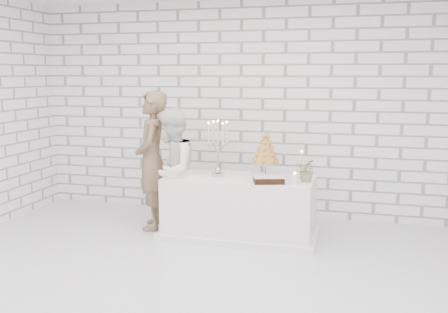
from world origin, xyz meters
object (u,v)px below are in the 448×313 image
cake_table (239,207)px  groom (152,160)px  croquembouche (265,154)px  candelabra (218,148)px  bride (172,172)px

cake_table → groom: (-1.18, 0.07, 0.52)m
cake_table → croquembouche: bearing=24.7°
cake_table → candelabra: size_ratio=2.58×
groom → croquembouche: size_ratio=3.22×
cake_table → croquembouche: 0.73m
cake_table → candelabra: bearing=-176.1°
groom → candelabra: bearing=67.2°
bride → croquembouche: (1.15, 0.21, 0.24)m
groom → cake_table: bearing=69.5°
cake_table → candelabra: 0.77m
cake_table → candelabra: candelabra is taller
cake_table → bride: size_ratio=1.14×
bride → candelabra: size_ratio=2.26×
croquembouche → cake_table: bearing=-155.3°
bride → candelabra: (0.59, 0.06, 0.31)m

